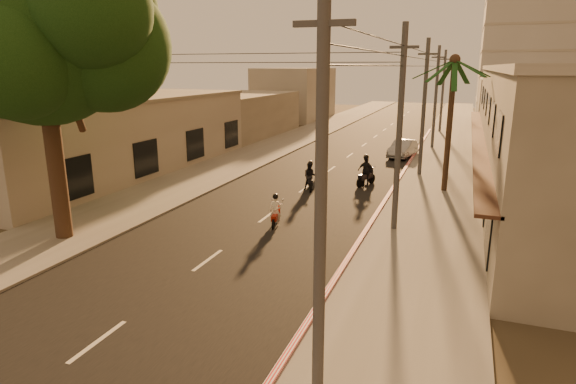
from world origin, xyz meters
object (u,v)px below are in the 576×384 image
object	(u,v)px
broadleaf_tree	(50,33)
palm_tree	(454,68)
scooter_red	(276,212)
parked_car	(403,149)
scooter_mid_a	(310,177)
scooter_far_a	(322,162)
scooter_mid_b	(366,172)

from	to	relation	value
broadleaf_tree	palm_tree	xyz separation A→B (m)	(14.61, 13.86, -1.33)
scooter_red	parked_car	xyz separation A→B (m)	(3.31, 20.01, 0.01)
broadleaf_tree	scooter_red	distance (m)	11.77
scooter_mid_a	parked_car	bearing A→B (deg)	53.29
scooter_mid_a	scooter_red	bearing A→B (deg)	-106.09
palm_tree	scooter_far_a	bearing A→B (deg)	162.13
palm_tree	scooter_far_a	size ratio (longest dim) A/B	4.62
scooter_mid_a	scooter_mid_b	size ratio (longest dim) A/B	0.91
scooter_mid_a	scooter_mid_b	distance (m)	3.66
scooter_red	scooter_far_a	xyz separation A→B (m)	(-1.20, 11.91, 0.10)
scooter_mid_b	parked_car	bearing A→B (deg)	106.15
palm_tree	scooter_far_a	world-z (taller)	palm_tree
broadleaf_tree	scooter_far_a	distance (m)	19.29
scooter_red	scooter_far_a	size ratio (longest dim) A/B	0.89
scooter_red	scooter_mid_b	world-z (taller)	scooter_mid_b
palm_tree	parked_car	bearing A→B (deg)	109.28
scooter_far_a	scooter_mid_a	bearing A→B (deg)	-92.72
scooter_mid_b	scooter_far_a	size ratio (longest dim) A/B	1.12
broadleaf_tree	scooter_red	world-z (taller)	broadleaf_tree
scooter_red	scooter_mid_a	xyz separation A→B (m)	(-0.52, 6.96, 0.13)
palm_tree	scooter_mid_b	bearing A→B (deg)	-179.32
palm_tree	scooter_mid_b	xyz separation A→B (m)	(-4.70, -0.06, -6.25)
scooter_far_a	parked_car	size ratio (longest dim) A/B	0.40
scooter_mid_a	scooter_mid_b	world-z (taller)	scooter_mid_b
scooter_red	scooter_far_a	bearing A→B (deg)	85.35
broadleaf_tree	scooter_red	size ratio (longest dim) A/B	7.64
scooter_mid_b	scooter_red	bearing A→B (deg)	-83.44
scooter_mid_b	parked_car	world-z (taller)	scooter_mid_b
scooter_mid_a	broadleaf_tree	bearing A→B (deg)	-141.61
parked_car	palm_tree	bearing A→B (deg)	-61.89
palm_tree	scooter_mid_a	distance (m)	10.15
broadleaf_tree	scooter_mid_b	size ratio (longest dim) A/B	6.10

